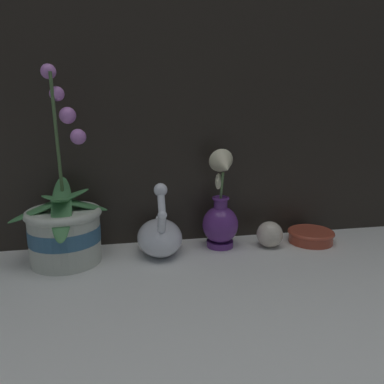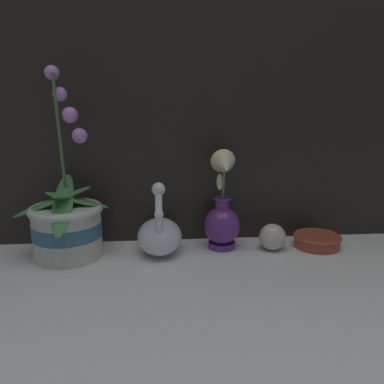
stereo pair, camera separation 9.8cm
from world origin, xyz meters
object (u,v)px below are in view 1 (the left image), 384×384
Objects in this scene: orchid_potted_plant at (65,227)px; glass_sphere at (270,234)px; swan_figurine at (160,235)px; amber_dish at (311,235)px; blue_vase at (221,213)px.

orchid_potted_plant is 0.55m from glass_sphere.
orchid_potted_plant reaches higher than swan_figurine.
swan_figurine is (0.24, 0.01, -0.04)m from orchid_potted_plant.
orchid_potted_plant is 3.64× the size of amber_dish.
glass_sphere is (0.31, -0.00, -0.02)m from swan_figurine.
blue_vase reaches higher than swan_figurine.
glass_sphere is at bearing -174.89° from amber_dish.
orchid_potted_plant reaches higher than glass_sphere.
blue_vase is 0.28m from amber_dish.
glass_sphere is (0.14, -0.02, -0.06)m from blue_vase.
orchid_potted_plant is at bearing -178.91° from amber_dish.
amber_dish is at bearing 1.09° from orchid_potted_plant.
swan_figurine is at bearing 179.07° from glass_sphere.
orchid_potted_plant is at bearing -176.82° from blue_vase.
glass_sphere is at bearing -9.06° from blue_vase.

